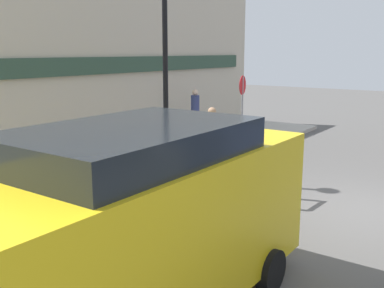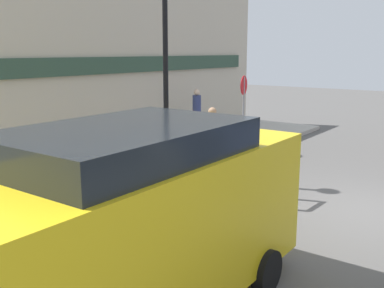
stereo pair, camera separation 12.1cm
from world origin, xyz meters
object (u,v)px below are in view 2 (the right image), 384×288
(streetlamp_post, at_px, (165,36))
(person_worker, at_px, (212,139))
(stop_sign, at_px, (244,100))
(person_pedestrian, at_px, (197,112))
(work_van, at_px, (130,220))

(streetlamp_post, bearing_deg, person_worker, -41.87)
(stop_sign, xyz_separation_m, person_pedestrian, (0.43, 2.11, -0.59))
(person_pedestrian, bearing_deg, stop_sign, 81.83)
(streetlamp_post, xyz_separation_m, work_van, (-5.16, -3.65, -2.25))
(streetlamp_post, relative_size, stop_sign, 2.30)
(stop_sign, distance_m, person_worker, 2.96)
(streetlamp_post, xyz_separation_m, person_worker, (0.90, -0.80, -2.60))
(streetlamp_post, bearing_deg, work_van, -144.71)
(streetlamp_post, height_order, work_van, streetlamp_post)
(stop_sign, distance_m, person_pedestrian, 2.23)
(streetlamp_post, relative_size, person_pedestrian, 3.02)
(streetlamp_post, distance_m, work_van, 6.71)
(streetlamp_post, distance_m, person_pedestrian, 5.18)
(work_van, bearing_deg, streetlamp_post, 35.29)
(person_pedestrian, height_order, work_van, work_van)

